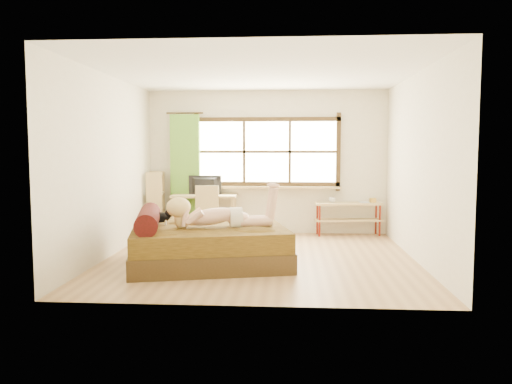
# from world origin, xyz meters

# --- Properties ---
(floor) EXTENTS (4.50, 4.50, 0.00)m
(floor) POSITION_xyz_m (0.00, 0.00, 0.00)
(floor) COLOR #9E754C
(floor) RESTS_ON ground
(ceiling) EXTENTS (4.50, 4.50, 0.00)m
(ceiling) POSITION_xyz_m (0.00, 0.00, 2.70)
(ceiling) COLOR white
(ceiling) RESTS_ON wall_back
(wall_back) EXTENTS (4.50, 0.00, 4.50)m
(wall_back) POSITION_xyz_m (0.00, 2.25, 1.35)
(wall_back) COLOR silver
(wall_back) RESTS_ON floor
(wall_front) EXTENTS (4.50, 0.00, 4.50)m
(wall_front) POSITION_xyz_m (0.00, -2.25, 1.35)
(wall_front) COLOR silver
(wall_front) RESTS_ON floor
(wall_left) EXTENTS (0.00, 4.50, 4.50)m
(wall_left) POSITION_xyz_m (-2.25, 0.00, 1.35)
(wall_left) COLOR silver
(wall_left) RESTS_ON floor
(wall_right) EXTENTS (0.00, 4.50, 4.50)m
(wall_right) POSITION_xyz_m (2.25, 0.00, 1.35)
(wall_right) COLOR silver
(wall_right) RESTS_ON floor
(window) EXTENTS (2.80, 0.16, 1.46)m
(window) POSITION_xyz_m (0.00, 2.22, 1.51)
(window) COLOR #FFEDBF
(window) RESTS_ON wall_back
(curtain) EXTENTS (0.55, 0.10, 2.20)m
(curtain) POSITION_xyz_m (-1.55, 2.13, 1.15)
(curtain) COLOR #508925
(curtain) RESTS_ON wall_back
(bed) EXTENTS (2.45, 2.14, 0.80)m
(bed) POSITION_xyz_m (-0.74, -0.42, 0.29)
(bed) COLOR #2F210E
(bed) RESTS_ON floor
(woman) EXTENTS (1.54, 0.75, 0.64)m
(woman) POSITION_xyz_m (-0.54, -0.45, 0.85)
(woman) COLOR #E6AF94
(woman) RESTS_ON bed
(kitten) EXTENTS (0.34, 0.20, 0.25)m
(kitten) POSITION_xyz_m (-1.41, -0.30, 0.66)
(kitten) COLOR black
(kitten) RESTS_ON bed
(desk) EXTENTS (1.22, 0.58, 0.75)m
(desk) POSITION_xyz_m (-1.16, 1.95, 0.65)
(desk) COLOR tan
(desk) RESTS_ON floor
(monitor) EXTENTS (0.62, 0.10, 0.35)m
(monitor) POSITION_xyz_m (-1.16, 2.00, 0.93)
(monitor) COLOR black
(monitor) RESTS_ON desk
(chair) EXTENTS (0.43, 0.43, 0.94)m
(chair) POSITION_xyz_m (-1.06, 1.59, 0.52)
(chair) COLOR tan
(chair) RESTS_ON floor
(pipe_shelf) EXTENTS (1.25, 0.44, 0.69)m
(pipe_shelf) POSITION_xyz_m (1.54, 2.07, 0.45)
(pipe_shelf) COLOR tan
(pipe_shelf) RESTS_ON floor
(cup) EXTENTS (0.13, 0.13, 0.09)m
(cup) POSITION_xyz_m (1.23, 2.07, 0.66)
(cup) COLOR gray
(cup) RESTS_ON pipe_shelf
(book) EXTENTS (0.20, 0.25, 0.02)m
(book) POSITION_xyz_m (1.73, 2.07, 0.62)
(book) COLOR gray
(book) RESTS_ON pipe_shelf
(bookshelf) EXTENTS (0.36, 0.54, 1.17)m
(bookshelf) POSITION_xyz_m (-2.08, 1.95, 0.59)
(bookshelf) COLOR tan
(bookshelf) RESTS_ON floor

